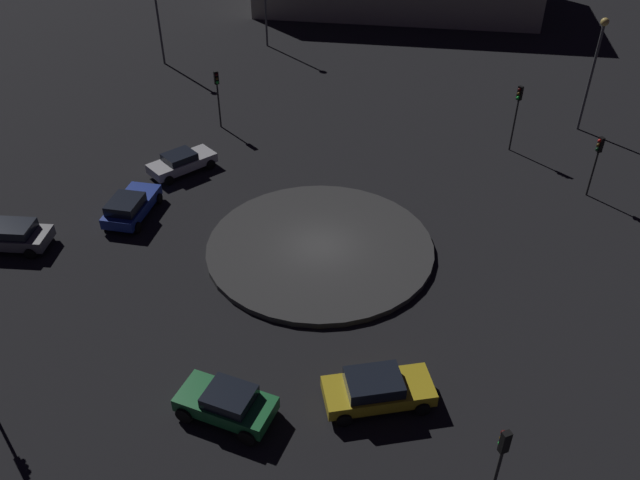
% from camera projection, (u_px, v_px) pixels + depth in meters
% --- Properties ---
extents(ground_plane, '(119.18, 119.18, 0.00)m').
position_uv_depth(ground_plane, '(320.00, 250.00, 34.75)').
color(ground_plane, black).
extents(roundabout_island, '(12.01, 12.01, 0.30)m').
position_uv_depth(roundabout_island, '(320.00, 247.00, 34.66)').
color(roundabout_island, '#383838').
rests_on(roundabout_island, ground_plane).
extents(car_green, '(4.21, 3.15, 1.42)m').
position_uv_depth(car_green, '(227.00, 403.00, 25.52)').
color(car_green, '#1E7238').
rests_on(car_green, ground_plane).
extents(car_grey, '(4.68, 2.33, 1.41)m').
position_uv_depth(car_grey, '(7.00, 235.00, 34.56)').
color(car_grey, slate).
rests_on(car_grey, ground_plane).
extents(car_silver, '(4.28, 4.06, 1.30)m').
position_uv_depth(car_silver, '(182.00, 162.00, 40.97)').
color(car_silver, silver).
rests_on(car_silver, ground_plane).
extents(car_yellow, '(4.64, 2.72, 1.41)m').
position_uv_depth(car_yellow, '(377.00, 389.00, 26.11)').
color(car_yellow, gold).
rests_on(car_yellow, ground_plane).
extents(car_blue, '(2.73, 4.44, 1.45)m').
position_uv_depth(car_blue, '(130.00, 206.00, 36.81)').
color(car_blue, '#1E38A5').
rests_on(car_blue, ground_plane).
extents(traffic_light_southeast, '(0.37, 0.40, 4.10)m').
position_uv_depth(traffic_light_southeast, '(217.00, 88.00, 44.63)').
color(traffic_light_southeast, '#2D2D2D').
rests_on(traffic_light_southeast, ground_plane).
extents(traffic_light_west, '(0.39, 0.36, 3.82)m').
position_uv_depth(traffic_light_west, '(597.00, 155.00, 37.50)').
color(traffic_light_west, '#2D2D2D').
rests_on(traffic_light_west, ground_plane).
extents(traffic_light_north, '(0.36, 0.39, 4.06)m').
position_uv_depth(traffic_light_north, '(501.00, 455.00, 21.10)').
color(traffic_light_north, '#2D2D2D').
rests_on(traffic_light_north, ground_plane).
extents(traffic_light_southwest, '(0.39, 0.38, 4.47)m').
position_uv_depth(traffic_light_southwest, '(517.00, 106.00, 41.76)').
color(traffic_light_southwest, '#2D2D2D').
rests_on(traffic_light_southwest, ground_plane).
extents(streetlamp_southwest, '(0.53, 0.53, 7.78)m').
position_uv_depth(streetlamp_southwest, '(596.00, 58.00, 43.06)').
color(streetlamp_southwest, '#4C4C51').
rests_on(streetlamp_southwest, ground_plane).
extents(streetlamp_southeast, '(0.49, 0.49, 7.84)m').
position_uv_depth(streetlamp_southeast, '(156.00, 4.00, 53.10)').
color(streetlamp_southeast, '#4C4C51').
rests_on(streetlamp_southeast, ground_plane).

